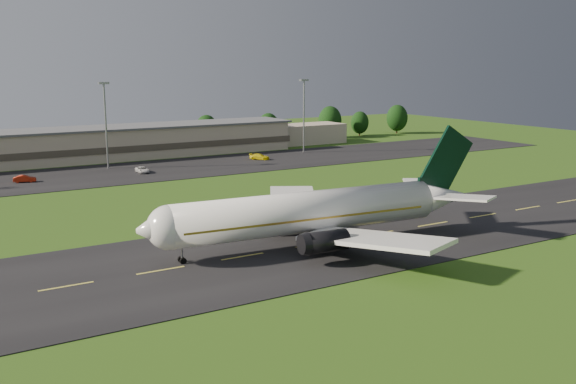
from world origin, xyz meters
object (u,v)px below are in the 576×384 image
service_vehicle_b (25,179)px  service_vehicle_c (142,170)px  airliner (312,212)px  terminal (95,144)px  light_mast_east (304,107)px  light_mast_centre (105,115)px  service_vehicle_d (260,157)px

service_vehicle_b → service_vehicle_c: 25.06m
airliner → service_vehicle_c: 69.91m
terminal → service_vehicle_c: 26.89m
light_mast_east → airliner: bearing=-121.7°
airliner → terminal: 96.35m
terminal → service_vehicle_b: terminal is taller
light_mast_centre → service_vehicle_d: bearing=-9.1°
light_mast_east → terminal: bearing=163.2°
airliner → terminal: airliner is taller
terminal → light_mast_centre: size_ratio=7.13×
light_mast_centre → service_vehicle_c: light_mast_centre is taller
light_mast_east → service_vehicle_c: size_ratio=4.17×
service_vehicle_b → service_vehicle_c: bearing=-77.9°
light_mast_centre → service_vehicle_c: (4.95, -10.27, -11.96)m
airliner → light_mast_east: size_ratio=2.52×
service_vehicle_c → terminal: bearing=99.0°
airliner → service_vehicle_d: 80.77m
light_mast_east → service_vehicle_c: light_mast_east is taller
airliner → service_vehicle_c: (-0.68, 69.80, -3.88)m
terminal → service_vehicle_b: bearing=-130.2°
airliner → terminal: size_ratio=0.35×
service_vehicle_b → service_vehicle_d: bearing=-72.3°
terminal → light_mast_east: 56.67m
airliner → service_vehicle_b: (-25.72, 70.83, -3.82)m
terminal → service_vehicle_d: (36.26, -22.21, -3.13)m
service_vehicle_c → service_vehicle_d: (32.70, 4.25, 0.08)m
terminal → service_vehicle_b: (-21.49, -25.43, -3.15)m
light_mast_east → service_vehicle_d: size_ratio=3.90×
terminal → service_vehicle_b: size_ratio=32.33×
light_mast_centre → service_vehicle_b: (-20.09, -9.24, -11.90)m
service_vehicle_c → service_vehicle_d: service_vehicle_d is taller
light_mast_centre → service_vehicle_c: size_ratio=4.17×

